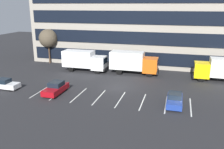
{
  "coord_description": "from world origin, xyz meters",
  "views": [
    {
      "loc": [
        7.99,
        -31.61,
        11.4
      ],
      "look_at": [
        -1.31,
        1.53,
        1.4
      ],
      "focal_mm": 38.76,
      "sensor_mm": 36.0,
      "label": 1
    }
  ],
  "objects_px": {
    "sedan_white": "(5,84)",
    "sedan_navy": "(175,100)",
    "sedan_maroon": "(56,88)",
    "box_truck_orange": "(133,62)",
    "bare_tree": "(48,38)",
    "box_truck_white": "(84,60)",
    "box_truck_yellow": "(222,69)"
  },
  "relations": [
    {
      "from": "sedan_maroon",
      "to": "bare_tree",
      "type": "bearing_deg",
      "value": 122.05
    },
    {
      "from": "sedan_white",
      "to": "bare_tree",
      "type": "xyz_separation_m",
      "value": [
        -1.85,
        15.69,
        4.29
      ]
    },
    {
      "from": "sedan_white",
      "to": "sedan_maroon",
      "type": "relative_size",
      "value": 0.91
    },
    {
      "from": "box_truck_white",
      "to": "bare_tree",
      "type": "xyz_separation_m",
      "value": [
        -9.01,
        3.87,
        2.94
      ]
    },
    {
      "from": "sedan_white",
      "to": "sedan_navy",
      "type": "relative_size",
      "value": 0.97
    },
    {
      "from": "box_truck_orange",
      "to": "sedan_navy",
      "type": "bearing_deg",
      "value": -58.76
    },
    {
      "from": "box_truck_white",
      "to": "sedan_navy",
      "type": "height_order",
      "value": "box_truck_white"
    },
    {
      "from": "box_truck_yellow",
      "to": "sedan_maroon",
      "type": "xyz_separation_m",
      "value": [
        -21.79,
        -11.59,
        -1.28
      ]
    },
    {
      "from": "box_truck_white",
      "to": "box_truck_orange",
      "type": "relative_size",
      "value": 0.96
    },
    {
      "from": "box_truck_white",
      "to": "sedan_navy",
      "type": "relative_size",
      "value": 1.87
    },
    {
      "from": "sedan_white",
      "to": "sedan_maroon",
      "type": "bearing_deg",
      "value": 2.05
    },
    {
      "from": "sedan_navy",
      "to": "sedan_maroon",
      "type": "distance_m",
      "value": 15.3
    },
    {
      "from": "box_truck_orange",
      "to": "bare_tree",
      "type": "relative_size",
      "value": 1.19
    },
    {
      "from": "box_truck_white",
      "to": "sedan_navy",
      "type": "xyz_separation_m",
      "value": [
        15.94,
        -11.4,
        -1.32
      ]
    },
    {
      "from": "box_truck_yellow",
      "to": "sedan_white",
      "type": "height_order",
      "value": "box_truck_yellow"
    },
    {
      "from": "sedan_maroon",
      "to": "sedan_navy",
      "type": "bearing_deg",
      "value": 0.55
    },
    {
      "from": "sedan_white",
      "to": "sedan_navy",
      "type": "distance_m",
      "value": 23.1
    },
    {
      "from": "box_truck_white",
      "to": "sedan_white",
      "type": "xyz_separation_m",
      "value": [
        -7.16,
        -11.82,
        -1.35
      ]
    },
    {
      "from": "sedan_white",
      "to": "box_truck_yellow",
      "type": "bearing_deg",
      "value": 21.86
    },
    {
      "from": "box_truck_yellow",
      "to": "sedan_white",
      "type": "relative_size",
      "value": 1.92
    },
    {
      "from": "box_truck_orange",
      "to": "sedan_white",
      "type": "distance_m",
      "value": 20.16
    },
    {
      "from": "box_truck_orange",
      "to": "box_truck_yellow",
      "type": "bearing_deg",
      "value": -2.25
    },
    {
      "from": "sedan_maroon",
      "to": "bare_tree",
      "type": "height_order",
      "value": "bare_tree"
    },
    {
      "from": "bare_tree",
      "to": "box_truck_white",
      "type": "bearing_deg",
      "value": -23.23
    },
    {
      "from": "sedan_navy",
      "to": "box_truck_white",
      "type": "bearing_deg",
      "value": 144.42
    },
    {
      "from": "box_truck_yellow",
      "to": "sedan_white",
      "type": "bearing_deg",
      "value": -158.14
    },
    {
      "from": "box_truck_orange",
      "to": "sedan_maroon",
      "type": "xyz_separation_m",
      "value": [
        -8.02,
        -12.14,
        -1.37
      ]
    },
    {
      "from": "box_truck_white",
      "to": "sedan_white",
      "type": "bearing_deg",
      "value": -121.18
    },
    {
      "from": "sedan_navy",
      "to": "box_truck_orange",
      "type": "bearing_deg",
      "value": 121.24
    },
    {
      "from": "sedan_white",
      "to": "sedan_maroon",
      "type": "xyz_separation_m",
      "value": [
        7.8,
        0.28,
        0.07
      ]
    },
    {
      "from": "box_truck_yellow",
      "to": "sedan_navy",
      "type": "distance_m",
      "value": 13.23
    },
    {
      "from": "sedan_navy",
      "to": "sedan_maroon",
      "type": "xyz_separation_m",
      "value": [
        -15.29,
        -0.15,
        0.05
      ]
    }
  ]
}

